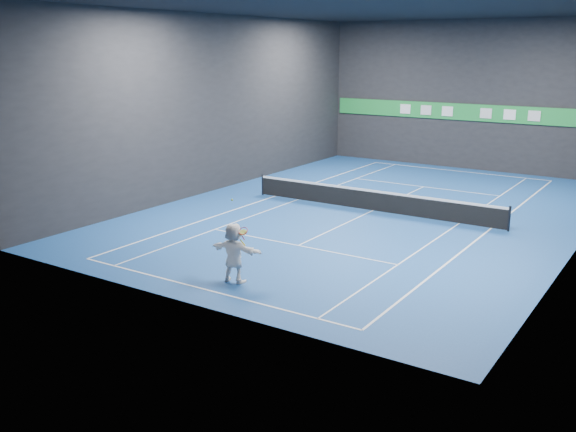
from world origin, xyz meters
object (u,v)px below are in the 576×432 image
Objects in this scene: tennis_racket at (243,233)px; player at (234,253)px; tennis_ball at (232,200)px; tennis_net at (372,200)px.

player is at bearing -172.17° from tennis_racket.
tennis_net is at bearing 91.10° from tennis_ball.
tennis_net is 19.71× the size of tennis_racket.
tennis_racket is (0.71, -10.78, 1.15)m from tennis_net.
tennis_ball reaches higher than tennis_racket.
player is at bearing -88.11° from tennis_net.
tennis_ball is (-0.15, 0.16, 1.68)m from player.
tennis_racket is at bearing -86.26° from tennis_net.
tennis_ball is at bearing -51.42° from player.
tennis_ball reaches higher than player.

